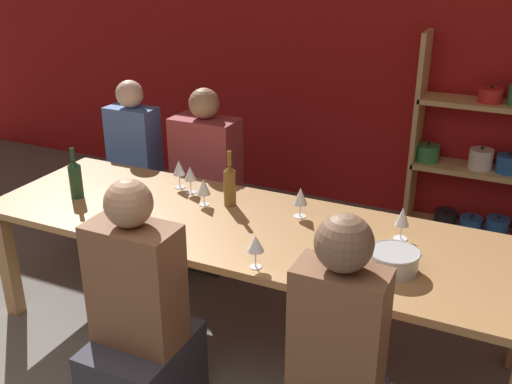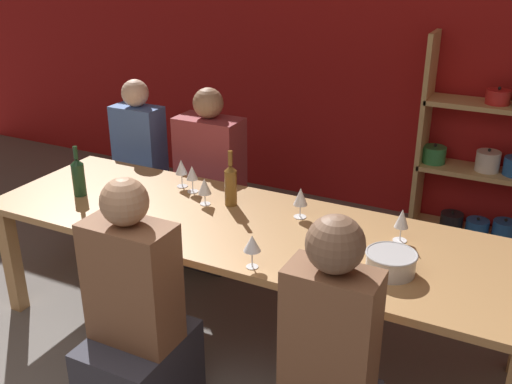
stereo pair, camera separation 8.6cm
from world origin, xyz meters
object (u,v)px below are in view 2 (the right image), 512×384
shelf_unit (494,163)px  person_near_b (137,335)px  person_far_a (142,182)px  mixing_bowl (391,262)px  wine_glass_white_a (252,244)px  wine_glass_red_c (402,220)px  dining_table (248,236)px  wine_glass_red_a (301,198)px  wine_glass_empty_a (192,173)px  wine_glass_red_b (205,187)px  wine_bottle_dark (231,184)px  wine_glass_empty_b (181,167)px  person_far_b (211,197)px  wine_bottle_green (78,176)px

shelf_unit → person_near_b: (-1.21, -2.70, -0.16)m
person_far_a → mixing_bowl: bearing=156.6°
wine_glass_white_a → wine_glass_red_c: 0.79m
dining_table → mixing_bowl: (0.81, -0.15, 0.12)m
wine_glass_red_a → wine_glass_empty_a: wine_glass_red_a is taller
wine_glass_red_b → wine_glass_red_c: (1.11, 0.06, 0.01)m
wine_bottle_dark → person_far_a: person_far_a is taller
wine_glass_red_b → wine_glass_red_c: bearing=3.1°
mixing_bowl → wine_glass_red_b: (-1.15, 0.27, 0.05)m
shelf_unit → wine_glass_red_c: size_ratio=8.71×
dining_table → person_far_a: person_far_a is taller
wine_glass_red_c → person_far_a: bearing=164.2°
wine_glass_red_a → wine_glass_white_a: (0.01, -0.60, 0.00)m
dining_table → person_near_b: bearing=-103.2°
shelf_unit → dining_table: bearing=-118.1°
person_far_a → person_near_b: bearing=126.1°
wine_glass_red_b → wine_glass_empty_b: 0.31m
wine_glass_red_a → wine_glass_red_b: wine_glass_red_a is taller
person_far_b → person_far_a: bearing=1.3°
wine_glass_red_a → wine_bottle_green: bearing=-166.5°
dining_table → mixing_bowl: mixing_bowl is taller
wine_glass_empty_b → person_far_a: (-0.69, 0.48, -0.40)m
wine_bottle_green → person_near_b: bearing=-36.6°
wine_glass_red_a → person_far_a: 1.65m
wine_glass_red_a → shelf_unit: bearing=64.6°
person_near_b → person_far_b: size_ratio=1.00×
wine_bottle_dark → wine_glass_empty_b: size_ratio=1.86×
person_far_b → wine_glass_red_a: bearing=148.1°
mixing_bowl → wine_bottle_green: (-1.88, 0.05, 0.07)m
wine_bottle_green → wine_glass_empty_a: (0.57, 0.34, -0.00)m
wine_glass_red_b → person_far_a: bearing=146.0°
wine_glass_red_c → person_far_b: (-1.48, 0.60, -0.40)m
wine_glass_red_a → person_far_b: person_far_b is taller
wine_glass_red_c → person_far_a: 2.18m
wine_bottle_green → wine_bottle_dark: wine_bottle_dark is taller
wine_glass_white_a → wine_glass_empty_b: (-0.83, 0.67, 0.00)m
wine_glass_red_a → person_far_b: 1.15m
person_far_a → wine_glass_red_c: bearing=164.2°
wine_glass_red_c → person_far_a: (-2.07, 0.58, -0.39)m
shelf_unit → person_far_a: bearing=-153.3°
wine_bottle_dark → wine_glass_red_b: bearing=-156.2°
wine_bottle_dark → person_near_b: size_ratio=0.27×
wine_bottle_dark → person_near_b: bearing=-88.5°
wine_glass_empty_a → wine_glass_red_c: 1.28m
wine_glass_red_b → person_near_b: (0.16, -0.88, -0.38)m
wine_glass_empty_a → wine_glass_white_a: (0.73, -0.63, 0.00)m
dining_table → mixing_bowl: size_ratio=12.55×
shelf_unit → wine_glass_red_a: 1.92m
wine_glass_empty_a → wine_glass_red_b: bearing=-37.2°
mixing_bowl → wine_glass_red_c: (-0.04, 0.33, 0.06)m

